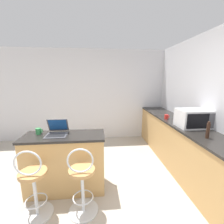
{
  "coord_description": "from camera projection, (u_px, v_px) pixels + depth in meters",
  "views": [
    {
      "loc": [
        0.05,
        -1.59,
        1.77
      ],
      "look_at": [
        0.36,
        1.74,
        1.04
      ],
      "focal_mm": 24.0,
      "sensor_mm": 36.0,
      "label": 1
    }
  ],
  "objects": [
    {
      "name": "wall_back",
      "position": [
        96.0,
        96.0,
        4.38
      ],
      "size": [
        12.0,
        0.06,
        2.6
      ],
      "color": "silver",
      "rests_on": "ground_plane"
    },
    {
      "name": "pepper_mill",
      "position": [
        208.0,
        130.0,
        2.13
      ],
      "size": [
        0.05,
        0.05,
        0.25
      ],
      "color": "#331E14",
      "rests_on": "counter_right"
    },
    {
      "name": "breakfast_bar",
      "position": [
        66.0,
        163.0,
        2.38
      ],
      "size": [
        1.23,
        0.49,
        0.94
      ],
      "color": "tan",
      "rests_on": "ground_plane"
    },
    {
      "name": "laptop",
      "position": [
        57.0,
        131.0,
        2.3
      ],
      "size": [
        0.31,
        0.31,
        0.23
      ],
      "color": "#47474C",
      "rests_on": "breakfast_bar"
    },
    {
      "name": "bar_stool_far",
      "position": [
        82.0,
        183.0,
        1.95
      ],
      "size": [
        0.4,
        0.4,
        0.97
      ],
      "color": "silver",
      "rests_on": "ground_plane"
    },
    {
      "name": "mug_red",
      "position": [
        166.0,
        117.0,
        3.19
      ],
      "size": [
        0.09,
        0.08,
        0.1
      ],
      "color": "red",
      "rests_on": "counter_right"
    },
    {
      "name": "counter_right",
      "position": [
        178.0,
        144.0,
        3.09
      ],
      "size": [
        0.59,
        3.32,
        0.94
      ],
      "color": "tan",
      "rests_on": "ground_plane"
    },
    {
      "name": "bar_stool_near",
      "position": [
        34.0,
        186.0,
        1.89
      ],
      "size": [
        0.4,
        0.4,
        0.97
      ],
      "color": "silver",
      "rests_on": "ground_plane"
    },
    {
      "name": "mug_green",
      "position": [
        39.0,
        131.0,
        2.31
      ],
      "size": [
        0.1,
        0.08,
        0.09
      ],
      "color": "#338447",
      "rests_on": "breakfast_bar"
    },
    {
      "name": "ground_plane",
      "position": [
        97.0,
        220.0,
        1.92
      ],
      "size": [
        20.0,
        20.0,
        0.0
      ],
      "primitive_type": "plane",
      "color": "#ADA393"
    },
    {
      "name": "storage_jar",
      "position": [
        183.0,
        115.0,
        3.09
      ],
      "size": [
        0.1,
        0.1,
        0.22
      ],
      "color": "silver",
      "rests_on": "counter_right"
    },
    {
      "name": "microwave",
      "position": [
        193.0,
        118.0,
        2.64
      ],
      "size": [
        0.54,
        0.39,
        0.32
      ],
      "color": "silver",
      "rests_on": "counter_right"
    }
  ]
}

